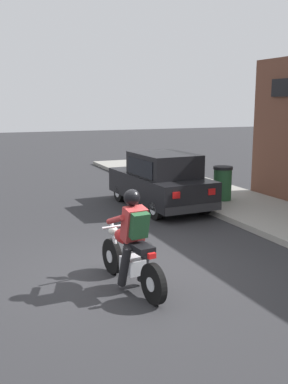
{
  "coord_description": "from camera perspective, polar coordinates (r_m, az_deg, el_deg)",
  "views": [
    {
      "loc": [
        -2.7,
        -6.84,
        2.93
      ],
      "look_at": [
        1.16,
        2.3,
        0.95
      ],
      "focal_mm": 42.0,
      "sensor_mm": 36.0,
      "label": 1
    }
  ],
  "objects": [
    {
      "name": "ground_plane",
      "position": [
        7.92,
        -1.3,
        -10.43
      ],
      "size": [
        80.0,
        80.0,
        0.0
      ],
      "primitive_type": "plane",
      "color": "#2B2B2D"
    },
    {
      "name": "sidewalk_curb",
      "position": [
        12.66,
        13.78,
        -2.1
      ],
      "size": [
        2.6,
        22.0,
        0.14
      ],
      "primitive_type": "cube",
      "color": "gray",
      "rests_on": "ground"
    },
    {
      "name": "motorcycle_with_rider",
      "position": [
        7.16,
        -1.57,
        -7.05
      ],
      "size": [
        0.62,
        2.02,
        1.62
      ],
      "color": "black",
      "rests_on": "ground"
    },
    {
      "name": "car_hatchback",
      "position": [
        12.61,
        2.13,
        1.39
      ],
      "size": [
        1.79,
        3.84,
        1.57
      ],
      "color": "black",
      "rests_on": "ground"
    },
    {
      "name": "trash_bin",
      "position": [
        13.24,
        9.94,
        1.13
      ],
      "size": [
        0.56,
        0.56,
        0.98
      ],
      "color": "#23512D",
      "rests_on": "sidewalk_curb"
    }
  ]
}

